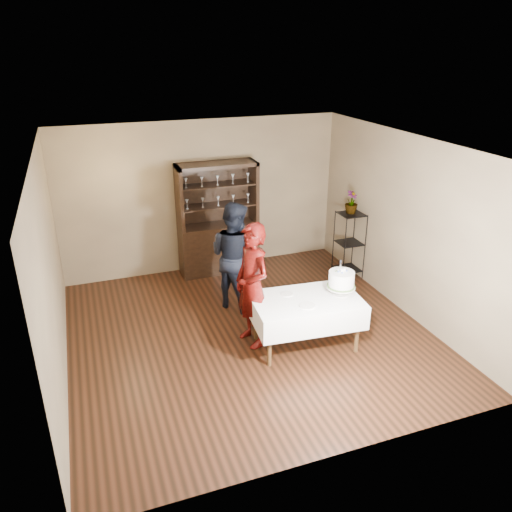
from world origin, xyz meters
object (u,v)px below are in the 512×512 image
Objects in this scene: china_hutch at (218,236)px; man at (234,255)px; plant_etagere at (349,243)px; cake_table at (306,310)px; potted_plant at (351,202)px; cake at (341,280)px; woman at (252,286)px.

china_hutch is 1.16× the size of man.
plant_etagere is 0.70× the size of man.
potted_plant is (1.65, 1.78, 0.83)m from cake_table.
woman is at bearing 162.11° from cake.
woman is at bearing 140.17° from man.
potted_plant is at bearing 108.89° from woman.
potted_plant is (1.16, 1.82, 0.45)m from cake.
china_hutch is at bearing 153.78° from potted_plant.
china_hutch reaches higher than potted_plant.
plant_etagere is 0.68× the size of woman.
cake is 2.20m from potted_plant.
cake reaches higher than plant_etagere.
woman reaches higher than plant_etagere.
china_hutch is 2.43m from potted_plant.
cake reaches higher than cake_table.
plant_etagere reaches higher than cake_table.
man is at bearing -171.22° from potted_plant.
plant_etagere is (2.08, -1.05, -0.01)m from china_hutch.
woman is at bearing -147.86° from potted_plant.
woman is (-0.23, -2.47, 0.21)m from china_hutch.
cake_table is at bearing 50.22° from woman.
china_hutch is at bearing 107.85° from cake.
potted_plant reaches higher than plant_etagere.
cake_table is at bearing -132.88° from potted_plant.
cake_table is 1.57m from man.
cake is at bearing -179.48° from man.
potted_plant is at bearing 47.12° from cake_table.
cake is at bearing -123.04° from plant_etagere.
china_hutch is 1.31× the size of cake_table.
cake is at bearing 58.86° from woman.
potted_plant is at bearing 57.39° from cake.
potted_plant is (-0.00, 0.03, 0.73)m from plant_etagere.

